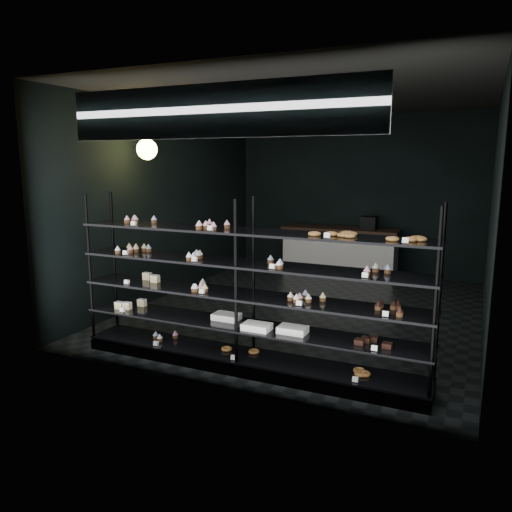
% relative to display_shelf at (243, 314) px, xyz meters
% --- Properties ---
extents(room, '(5.01, 6.01, 3.20)m').
position_rel_display_shelf_xyz_m(room, '(-0.08, 2.45, 0.97)').
color(room, black).
rests_on(room, ground).
extents(display_shelf, '(4.00, 0.50, 1.91)m').
position_rel_display_shelf_xyz_m(display_shelf, '(0.00, 0.00, 0.00)').
color(display_shelf, black).
rests_on(display_shelf, room).
extents(signage, '(3.30, 0.05, 0.50)m').
position_rel_display_shelf_xyz_m(signage, '(-0.08, -0.48, 2.12)').
color(signage, '#0C0E40').
rests_on(signage, room).
extents(pendant_lamp, '(0.29, 0.29, 0.87)m').
position_rel_display_shelf_xyz_m(pendant_lamp, '(-2.10, 1.21, 1.82)').
color(pendant_lamp, black).
rests_on(pendant_lamp, room).
extents(service_counter, '(2.31, 0.65, 1.23)m').
position_rel_display_shelf_xyz_m(service_counter, '(-0.24, 4.95, -0.13)').
color(service_counter, silver).
rests_on(service_counter, room).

